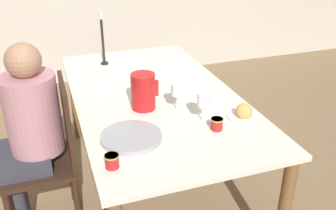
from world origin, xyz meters
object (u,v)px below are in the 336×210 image
wine_glass_water (177,91)px  bread_plate (244,113)px  serving_tray (131,137)px  jam_jar_red (112,161)px  chair_person_side (50,155)px  teacup_near_person (211,104)px  jam_jar_amber (217,123)px  wine_glass_juice (203,101)px  candlestick_tall (103,44)px  red_pitcher (143,91)px  person_seated (28,126)px

wine_glass_water → bread_plate: 0.41m
serving_tray → jam_jar_red: (-0.14, -0.20, 0.02)m
wine_glass_water → chair_person_side: bearing=171.8°
teacup_near_person → jam_jar_amber: size_ratio=1.80×
chair_person_side → wine_glass_juice: size_ratio=5.50×
wine_glass_water → serving_tray: size_ratio=0.54×
teacup_near_person → jam_jar_red: 0.80m
jam_jar_amber → jam_jar_red: 0.63m
bread_plate → jam_jar_amber: bread_plate is taller
teacup_near_person → wine_glass_water: bearing=168.3°
jam_jar_amber → wine_glass_water: bearing=113.4°
wine_glass_water → candlestick_tall: candlestick_tall is taller
red_pitcher → candlestick_tall: candlestick_tall is taller
person_seated → bread_plate: person_seated is taller
person_seated → jam_jar_red: person_seated is taller
chair_person_side → jam_jar_amber: chair_person_side is taller
teacup_near_person → jam_jar_amber: (-0.08, -0.24, 0.01)m
wine_glass_water → serving_tray: wine_glass_water is taller
wine_glass_water → jam_jar_red: (-0.48, -0.44, -0.09)m
chair_person_side → bread_plate: chair_person_side is taller
bread_plate → jam_jar_red: (-0.81, -0.23, 0.01)m
red_pitcher → serving_tray: 0.38m
person_seated → red_pitcher: size_ratio=5.45×
red_pitcher → candlestick_tall: bearing=95.8°
person_seated → serving_tray: person_seated is taller
wine_glass_juice → candlestick_tall: size_ratio=0.43×
person_seated → jam_jar_red: (0.37, -0.57, 0.06)m
person_seated → wine_glass_juice: (0.94, -0.30, 0.15)m
person_seated → teacup_near_person: size_ratio=9.68×
person_seated → wine_glass_water: 0.87m
person_seated → teacup_near_person: bearing=-99.0°
chair_person_side → teacup_near_person: size_ratio=7.77×
wine_glass_juice → candlestick_tall: bearing=107.7°
jam_jar_amber → jam_jar_red: bearing=-165.4°
wine_glass_water → serving_tray: (-0.34, -0.24, -0.11)m
person_seated → candlestick_tall: person_seated is taller
red_pitcher → wine_glass_water: 0.20m
chair_person_side → bread_plate: bearing=-106.8°
person_seated → wine_glass_juice: bearing=-107.9°
teacup_near_person → serving_tray: bearing=-160.0°
jam_jar_amber → candlestick_tall: 1.29m
red_pitcher → wine_glass_juice: red_pitcher is taller
red_pitcher → jam_jar_amber: red_pitcher is taller
serving_tray → candlestick_tall: bearing=86.4°
wine_glass_water → teacup_near_person: wine_glass_water is taller
chair_person_side → red_pitcher: bearing=-91.8°
person_seated → jam_jar_amber: 1.06m
jam_jar_amber → candlestick_tall: size_ratio=0.17×
red_pitcher → serving_tray: size_ratio=0.69×
person_seated → teacup_near_person: 1.07m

